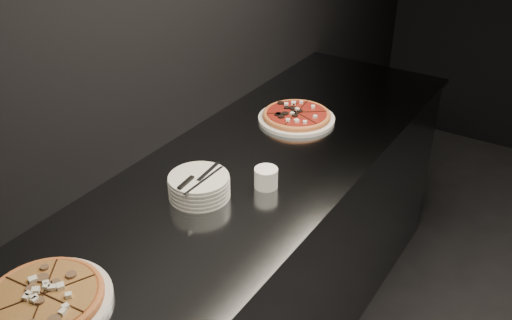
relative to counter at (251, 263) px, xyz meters
The scene contains 7 objects.
wall_left 1.01m from the counter, behind, with size 0.02×5.00×2.80m, color black.
counter is the anchor object (origin of this frame).
pizza_mushroom 1.00m from the counter, 94.19° to the right, with size 0.34×0.34×0.04m.
pizza_tomato 0.64m from the counter, 95.71° to the left, with size 0.37×0.37×0.04m.
plate_stack 0.56m from the counter, 98.61° to the right, with size 0.20×0.20×0.08m.
cutlery 0.60m from the counter, 96.43° to the right, with size 0.08×0.22×0.01m.
ramekin 0.52m from the counter, 36.07° to the right, with size 0.08×0.08×0.07m.
Camera 1 is at (-1.15, -1.49, 1.99)m, focal length 40.00 mm.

